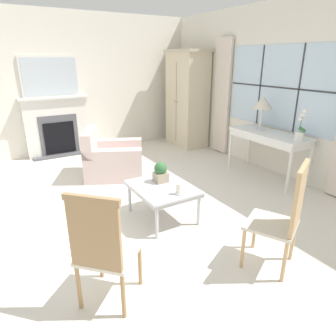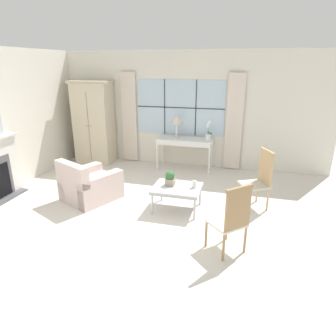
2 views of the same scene
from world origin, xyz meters
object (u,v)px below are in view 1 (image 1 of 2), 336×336
(table_lamp, at_px, (263,103))
(accent_chair_wooden, at_px, (102,246))
(pillar_candle, at_px, (179,189))
(console_table, at_px, (269,138))
(fireplace, at_px, (57,123))
(armoire, at_px, (187,99))
(coffee_table, at_px, (163,190))
(armchair_upholstered, at_px, (113,160))
(side_chair_wooden, at_px, (285,214))
(potted_plant_small, at_px, (161,172))
(potted_orchid, at_px, (300,129))

(table_lamp, distance_m, accent_chair_wooden, 3.71)
(accent_chair_wooden, distance_m, pillar_candle, 1.36)
(console_table, distance_m, accent_chair_wooden, 3.56)
(fireplace, xyz_separation_m, table_lamp, (2.90, 2.73, 0.54))
(armoire, distance_m, table_lamp, 2.20)
(console_table, distance_m, table_lamp, 0.57)
(coffee_table, bearing_deg, armoire, 141.14)
(armchair_upholstered, height_order, side_chair_wooden, side_chair_wooden)
(coffee_table, height_order, potted_plant_small, potted_plant_small)
(fireplace, bearing_deg, coffee_table, 8.72)
(console_table, distance_m, pillar_candle, 2.25)
(armchair_upholstered, bearing_deg, table_lamp, 61.69)
(pillar_candle, bearing_deg, coffee_table, -171.44)
(fireplace, relative_size, potted_plant_small, 7.50)
(armoire, distance_m, pillar_candle, 3.75)
(fireplace, xyz_separation_m, armchair_upholstered, (1.71, 0.52, -0.41))
(coffee_table, distance_m, potted_plant_small, 0.23)
(fireplace, relative_size, accent_chair_wooden, 1.90)
(armoire, bearing_deg, coffee_table, -38.86)
(potted_orchid, distance_m, side_chair_wooden, 2.09)
(armoire, xyz_separation_m, armchair_upholstered, (1.00, -2.20, -0.78))
(armchair_upholstered, bearing_deg, potted_plant_small, 2.07)
(armoire, height_order, coffee_table, armoire)
(armchair_upholstered, height_order, coffee_table, armchair_upholstered)
(accent_chair_wooden, xyz_separation_m, pillar_candle, (-0.71, 1.15, -0.07))
(fireplace, distance_m, potted_orchid, 4.57)
(coffee_table, relative_size, potted_plant_small, 3.20)
(potted_orchid, xyz_separation_m, armchair_upholstered, (-1.96, -2.19, -0.67))
(potted_plant_small, distance_m, pillar_candle, 0.44)
(armoire, relative_size, coffee_table, 2.49)
(side_chair_wooden, relative_size, coffee_table, 1.27)
(fireplace, distance_m, side_chair_wooden, 4.94)
(armoire, distance_m, potted_plant_small, 3.39)
(armoire, height_order, pillar_candle, armoire)
(console_table, distance_m, side_chair_wooden, 2.43)
(fireplace, relative_size, potted_orchid, 4.20)
(armchair_upholstered, height_order, accent_chair_wooden, accent_chair_wooden)
(table_lamp, distance_m, potted_orchid, 0.82)
(console_table, relative_size, pillar_candle, 9.18)
(table_lamp, xyz_separation_m, potted_orchid, (0.77, -0.02, -0.28))
(side_chair_wooden, xyz_separation_m, coffee_table, (-1.40, -0.49, -0.19))
(fireplace, distance_m, coffee_table, 3.48)
(console_table, relative_size, accent_chair_wooden, 1.31)
(armoire, relative_size, potted_orchid, 4.46)
(table_lamp, bearing_deg, armchair_upholstered, -118.31)
(table_lamp, bearing_deg, pillar_candle, -68.97)
(potted_plant_small, height_order, pillar_candle, potted_plant_small)
(armoire, bearing_deg, armchair_upholstered, -65.45)
(table_lamp, bearing_deg, accent_chair_wooden, -65.04)
(fireplace, distance_m, table_lamp, 4.02)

